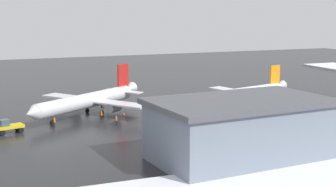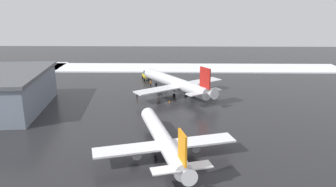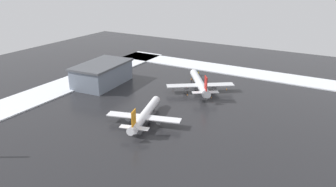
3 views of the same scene
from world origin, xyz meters
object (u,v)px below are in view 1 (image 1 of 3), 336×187
(airplane_far_rear, at_px, (88,101))
(ground_crew_beside_wing, at_px, (101,115))
(cargo_hangar, at_px, (240,129))
(ground_crew_near_tug, at_px, (54,122))
(airplane_foreground_jet, at_px, (244,93))
(traffic_cone_near_nose, at_px, (49,109))
(traffic_cone_mid_line, at_px, (103,106))
(traffic_cone_wingtip_side, at_px, (124,113))
(pushback_tug, at_px, (8,126))
(ground_crew_by_nose_gear, at_px, (116,120))

(airplane_far_rear, relative_size, ground_crew_beside_wing, 15.77)
(airplane_far_rear, xyz_separation_m, cargo_hangar, (12.99, -37.54, 1.38))
(airplane_far_rear, relative_size, ground_crew_near_tug, 15.77)
(airplane_far_rear, relative_size, airplane_foreground_jet, 0.99)
(ground_crew_near_tug, distance_m, traffic_cone_near_nose, 16.27)
(traffic_cone_mid_line, height_order, traffic_cone_wingtip_side, same)
(pushback_tug, bearing_deg, cargo_hangar, 121.43)
(airplane_foreground_jet, distance_m, traffic_cone_mid_line, 30.99)
(airplane_foreground_jet, height_order, traffic_cone_mid_line, airplane_foreground_jet)
(airplane_far_rear, distance_m, ground_crew_near_tug, 10.98)
(cargo_hangar, bearing_deg, airplane_foreground_jet, 53.92)
(traffic_cone_near_nose, bearing_deg, traffic_cone_wingtip_side, -38.56)
(airplane_foreground_jet, relative_size, ground_crew_by_nose_gear, 15.91)
(ground_crew_by_nose_gear, distance_m, traffic_cone_mid_line, 17.40)
(ground_crew_beside_wing, height_order, ground_crew_near_tug, same)
(pushback_tug, relative_size, ground_crew_by_nose_gear, 2.92)
(ground_crew_beside_wing, bearing_deg, ground_crew_by_nose_gear, 151.54)
(pushback_tug, bearing_deg, traffic_cone_wingtip_side, -176.29)
(ground_crew_beside_wing, bearing_deg, cargo_hangar, 157.16)
(ground_crew_beside_wing, bearing_deg, airplane_foreground_jet, -128.10)
(ground_crew_beside_wing, xyz_separation_m, traffic_cone_near_nose, (-7.85, 13.41, -0.70))
(ground_crew_by_nose_gear, xyz_separation_m, traffic_cone_wingtip_side, (4.06, 8.41, -0.70))
(ground_crew_near_tug, bearing_deg, cargo_hangar, 150.56)
(ground_crew_beside_wing, height_order, traffic_cone_mid_line, ground_crew_beside_wing)
(pushback_tug, relative_size, ground_crew_near_tug, 2.92)
(traffic_cone_near_nose, xyz_separation_m, traffic_cone_mid_line, (11.25, -1.71, 0.00))
(airplane_far_rear, relative_size, traffic_cone_mid_line, 49.03)
(airplane_far_rear, xyz_separation_m, airplane_foreground_jet, (34.33, -2.29, -0.35))
(airplane_foreground_jet, xyz_separation_m, ground_crew_near_tug, (-42.28, -4.99, -1.75))
(ground_crew_beside_wing, distance_m, traffic_cone_wingtip_side, 6.14)
(pushback_tug, xyz_separation_m, ground_crew_beside_wing, (17.66, 4.66, -0.31))
(ground_crew_beside_wing, distance_m, traffic_cone_near_nose, 15.55)
(airplane_foreground_jet, bearing_deg, ground_crew_by_nose_gear, -2.27)
(pushback_tug, xyz_separation_m, ground_crew_near_tug, (8.19, 1.89, -0.31))
(pushback_tug, height_order, ground_crew_by_nose_gear, pushback_tug)
(cargo_hangar, height_order, traffic_cone_near_nose, cargo_hangar)
(cargo_hangar, bearing_deg, airplane_far_rear, 104.20)
(ground_crew_near_tug, xyz_separation_m, traffic_cone_mid_line, (12.88, 14.47, -0.70))
(pushback_tug, xyz_separation_m, cargo_hangar, (29.13, -28.37, 3.16))
(ground_crew_near_tug, bearing_deg, traffic_cone_mid_line, -105.80)
(ground_crew_by_nose_gear, bearing_deg, ground_crew_beside_wing, 92.96)
(ground_crew_by_nose_gear, height_order, traffic_cone_near_nose, ground_crew_by_nose_gear)
(ground_crew_by_nose_gear, bearing_deg, cargo_hangar, -80.32)
(airplane_far_rear, bearing_deg, traffic_cone_near_nose, -89.88)
(cargo_hangar, relative_size, traffic_cone_mid_line, 47.61)
(ground_crew_by_nose_gear, bearing_deg, traffic_cone_mid_line, 72.63)
(airplane_foreground_jet, bearing_deg, traffic_cone_near_nose, -31.56)
(traffic_cone_wingtip_side, bearing_deg, ground_crew_by_nose_gear, -115.74)
(airplane_foreground_jet, bearing_deg, pushback_tug, -8.41)
(pushback_tug, height_order, cargo_hangar, cargo_hangar)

